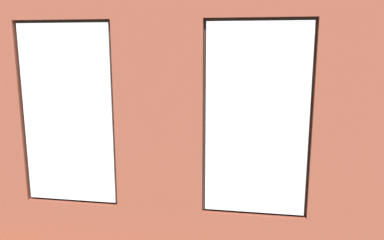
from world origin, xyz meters
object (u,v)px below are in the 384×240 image
couch_by_window (187,209)px  coffee_table (194,153)px  remote_gray (187,148)px  couch_left (323,171)px  potted_plant_near_tv (87,152)px  potted_plant_corner_near_left (310,130)px  potted_plant_by_left_couch (290,149)px  remote_black (174,151)px  media_console (81,151)px  remote_silver (211,149)px  potted_plant_beside_window_right (16,181)px  potted_plant_corner_far_left (368,198)px  potted_plant_between_couches (297,188)px  cup_ceramic (194,148)px  potted_plant_foreground_right (121,122)px  table_plant_small (197,146)px  potted_plant_mid_room_small (252,152)px  tv_flatscreen (80,122)px

couch_by_window → coffee_table: size_ratio=1.51×
remote_gray → couch_left: bearing=82.3°
couch_by_window → remote_gray: (0.45, -2.56, 0.10)m
potted_plant_near_tv → potted_plant_corner_near_left: 5.04m
potted_plant_by_left_couch → couch_left: bearing=106.2°
remote_black → media_console: size_ratio=0.19×
remote_silver → remote_black: size_ratio=1.00×
couch_by_window → remote_black: 2.44m
potted_plant_beside_window_right → potted_plant_by_left_couch: 5.13m
coffee_table → potted_plant_corner_far_left: bearing=133.7°
remote_silver → potted_plant_by_left_couch: (-1.57, -0.60, -0.11)m
potted_plant_corner_far_left → potted_plant_between_couches: potted_plant_corner_far_left is taller
potted_plant_beside_window_right → potted_plant_between_couches: 3.68m
cup_ceramic → potted_plant_foreground_right: bearing=-40.9°
coffee_table → potted_plant_foreground_right: 2.81m
cup_ceramic → potted_plant_beside_window_right: 3.27m
table_plant_small → potted_plant_near_tv: potted_plant_near_tv is taller
table_plant_small → media_console: (2.51, -0.32, -0.29)m
potted_plant_corner_far_left → cup_ceramic: bearing=-46.3°
remote_gray → potted_plant_corner_near_left: 3.16m
table_plant_small → remote_silver: 0.36m
couch_by_window → potted_plant_foreground_right: bearing=-60.6°
media_console → potted_plant_foreground_right: (-0.30, -1.63, 0.31)m
remote_gray → potted_plant_mid_room_small: (-1.27, -0.50, -0.15)m
table_plant_small → potted_plant_by_left_couch: (-1.81, -0.85, -0.21)m
potted_plant_between_couches → potted_plant_corner_far_left: bearing=169.3°
coffee_table → remote_black: remote_black is taller
media_console → potted_plant_corner_far_left: bearing=150.4°
remote_gray → potted_plant_between_couches: potted_plant_between_couches is taller
couch_left → potted_plant_foreground_right: (4.41, -2.47, 0.22)m
table_plant_small → remote_gray: bearing=-41.3°
couch_left → potted_plant_beside_window_right: size_ratio=1.48×
coffee_table → potted_plant_corner_near_left: 3.09m
tv_flatscreen → potted_plant_near_tv: tv_flatscreen is taller
potted_plant_mid_room_small → coffee_table: bearing=27.8°
potted_plant_corner_far_left → potted_plant_between_couches: 0.80m
cup_ceramic → potted_plant_beside_window_right: (2.02, 2.57, 0.15)m
couch_by_window → remote_silver: size_ratio=10.67×
cup_ceramic → media_console: bearing=-4.7°
tv_flatscreen → potted_plant_mid_room_small: 3.61m
table_plant_small → potted_plant_near_tv: (1.96, 0.59, -0.04)m
cup_ceramic → potted_plant_foreground_right: potted_plant_foreground_right is taller
table_plant_small → tv_flatscreen: 2.55m
remote_silver → potted_plant_between_couches: 2.88m
potted_plant_beside_window_right → potted_plant_corner_near_left: bearing=-135.1°
table_plant_small → potted_plant_corner_far_left: size_ratio=0.16×
couch_left → potted_plant_corner_near_left: bearing=-179.7°
couch_by_window → potted_plant_corner_near_left: bearing=-116.3°
couch_by_window → potted_plant_by_left_couch: couch_by_window is taller
coffee_table → potted_plant_between_couches: 2.94m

